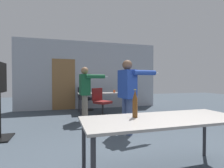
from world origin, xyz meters
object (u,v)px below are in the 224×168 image
at_px(person_far_watching, 85,89).
at_px(beer_bottle, 135,104).
at_px(person_center_tall, 128,90).
at_px(office_chair_mid_tucked, 101,103).
at_px(office_chair_side_rolled, 86,99).
at_px(drink_cup, 114,91).

height_order(person_far_watching, beer_bottle, person_far_watching).
bearing_deg(person_center_tall, office_chair_mid_tucked, 174.89).
distance_m(person_center_tall, office_chair_mid_tucked, 2.11).
height_order(person_center_tall, office_chair_side_rolled, person_center_tall).
xyz_separation_m(person_center_tall, office_chair_mid_tucked, (-0.14, 2.03, -0.55)).
bearing_deg(office_chair_side_rolled, drink_cup, 99.25).
bearing_deg(drink_cup, person_center_tall, -100.68).
bearing_deg(beer_bottle, person_far_watching, 93.85).
xyz_separation_m(office_chair_mid_tucked, drink_cup, (0.63, 0.54, 0.35)).
relative_size(person_far_watching, beer_bottle, 4.47).
height_order(office_chair_side_rolled, drink_cup, office_chair_side_rolled).
bearing_deg(person_far_watching, beer_bottle, 1.71).
height_order(beer_bottle, drink_cup, beer_bottle).
bearing_deg(office_chair_side_rolled, person_far_watching, 40.54).
relative_size(person_center_tall, drink_cup, 16.79).
bearing_deg(drink_cup, office_chair_mid_tucked, -139.20).
bearing_deg(office_chair_side_rolled, person_center_tall, 56.69).
relative_size(office_chair_mid_tucked, beer_bottle, 2.62).
distance_m(office_chair_side_rolled, beer_bottle, 5.00).
height_order(person_center_tall, drink_cup, person_center_tall).
bearing_deg(drink_cup, person_far_watching, -137.88).
xyz_separation_m(beer_bottle, drink_cup, (1.02, 4.18, -0.12)).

